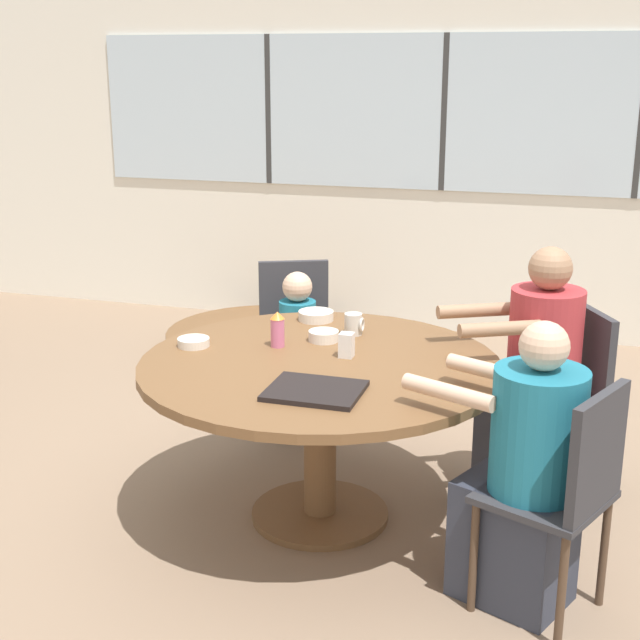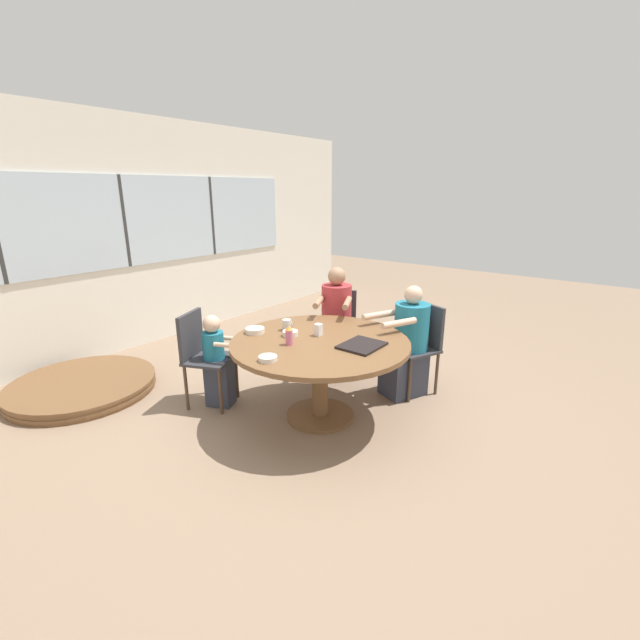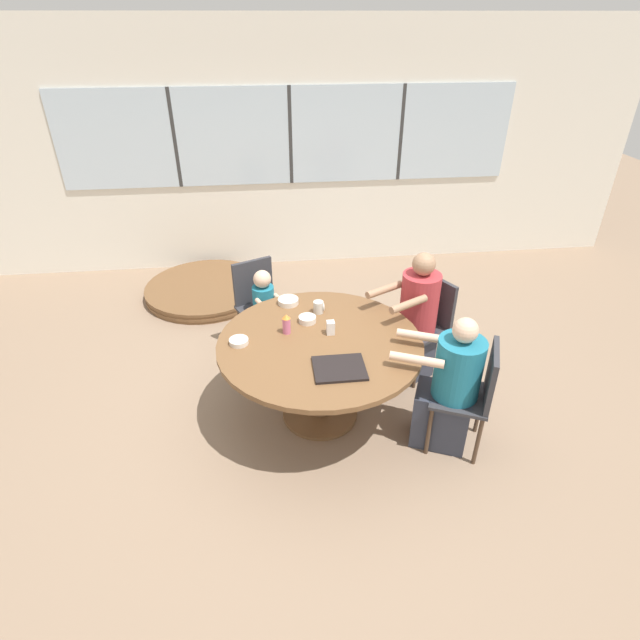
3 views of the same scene
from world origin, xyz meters
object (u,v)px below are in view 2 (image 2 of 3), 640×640
sippy_cup (289,335)px  bowl_white_shallow (290,333)px  bowl_fruit (255,330)px  folded_table_stack (83,386)px  person_man_blue_shirt (407,347)px  person_toddler (217,364)px  bowl_cereal (268,358)px  chair_for_toddler (201,350)px  chair_for_man_blue_shirt (421,340)px  person_woman_green_shirt (336,328)px  milk_carton_small (318,330)px  chair_for_woman_green_shirt (338,323)px  coffee_mug (287,325)px

sippy_cup → bowl_white_shallow: 0.23m
bowl_fruit → folded_table_stack: 1.94m
person_man_blue_shirt → person_toddler: (-1.28, 1.27, -0.07)m
bowl_cereal → chair_for_toddler: bearing=82.4°
chair_for_man_blue_shirt → bowl_cereal: (-1.63, 0.48, 0.21)m
chair_for_toddler → bowl_cereal: (-0.13, -1.00, 0.21)m
person_woman_green_shirt → bowl_fruit: person_woman_green_shirt is taller
person_woman_green_shirt → milk_carton_small: person_woman_green_shirt is taller
chair_for_woman_green_shirt → chair_for_toddler: (-1.46, 0.51, 0.00)m
chair_for_woman_green_shirt → chair_for_toddler: same height
chair_for_man_blue_shirt → bowl_white_shallow: chair_for_man_blue_shirt is taller
chair_for_man_blue_shirt → person_toddler: 1.97m
bowl_fruit → bowl_cereal: bearing=-125.8°
folded_table_stack → bowl_fruit: bearing=-61.5°
person_woman_green_shirt → milk_carton_small: size_ratio=11.16×
bowl_cereal → bowl_fruit: bearing=54.2°
person_man_blue_shirt → sippy_cup: 1.27m
chair_for_man_blue_shirt → bowl_fruit: chair_for_man_blue_shirt is taller
person_toddler → folded_table_stack: size_ratio=0.64×
sippy_cup → bowl_white_shallow: (0.17, 0.14, -0.06)m
chair_for_toddler → folded_table_stack: 1.38m
chair_for_man_blue_shirt → milk_carton_small: 1.12m
bowl_fruit → chair_for_man_blue_shirt: bearing=-39.8°
chair_for_toddler → coffee_mug: bearing=104.4°
person_toddler → folded_table_stack: (-0.67, 1.29, -0.35)m
person_man_blue_shirt → milk_carton_small: 0.97m
milk_carton_small → folded_table_stack: 2.49m
chair_for_toddler → bowl_cereal: bearing=58.5°
milk_carton_small → bowl_white_shallow: (-0.16, 0.19, -0.03)m
chair_for_woman_green_shirt → person_toddler: bearing=47.7°
bowl_white_shallow → folded_table_stack: (-1.00, 1.90, -0.69)m
sippy_cup → folded_table_stack: 2.33m
coffee_mug → milk_carton_small: milk_carton_small is taller
chair_for_man_blue_shirt → person_woman_green_shirt: person_woman_green_shirt is taller
sippy_cup → chair_for_toddler: bearing=103.8°
milk_carton_small → bowl_cereal: size_ratio=0.75×
chair_for_toddler → person_toddler: (0.06, -0.14, -0.12)m
bowl_white_shallow → bowl_cereal: bowl_white_shallow is taller
chair_for_woman_green_shirt → person_woman_green_shirt: person_woman_green_shirt is taller
chair_for_man_blue_shirt → sippy_cup: bearing=88.7°
person_woman_green_shirt → bowl_fruit: (-1.05, 0.13, 0.22)m
person_woman_green_shirt → person_man_blue_shirt: 0.83m
milk_carton_small → bowl_fruit: milk_carton_small is taller
folded_table_stack → chair_for_toddler: bearing=-61.9°
person_toddler → sippy_cup: (0.16, -0.75, 0.39)m
person_toddler → folded_table_stack: 1.49m
person_woman_green_shirt → folded_table_stack: 2.63m
chair_for_toddler → sippy_cup: same height
person_toddler → milk_carton_small: person_toddler is taller
folded_table_stack → person_man_blue_shirt: bearing=-52.7°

